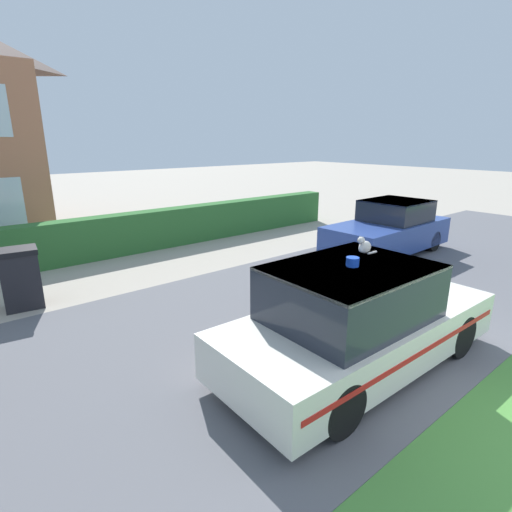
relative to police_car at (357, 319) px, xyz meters
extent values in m
cube|color=#5B5B60|center=(0.31, 1.68, -0.71)|extent=(28.00, 5.99, 0.01)
cube|color=#2D662D|center=(0.09, 7.62, -0.16)|extent=(14.71, 0.54, 1.11)
cylinder|color=black|center=(1.39, -0.79, -0.39)|extent=(0.63, 0.21, 0.63)
cylinder|color=black|center=(1.42, 0.74, -0.39)|extent=(0.63, 0.21, 0.63)
cylinder|color=black|center=(-1.23, -0.75, -0.39)|extent=(0.63, 0.21, 0.63)
cylinder|color=black|center=(-1.21, 0.79, -0.39)|extent=(0.63, 0.21, 0.63)
cube|color=silver|center=(0.09, 0.00, -0.22)|extent=(4.26, 1.81, 0.61)
cube|color=#232833|center=(-0.18, 0.00, 0.44)|extent=(2.11, 1.60, 0.71)
cube|color=silver|center=(-0.18, 0.00, 0.77)|extent=(2.11, 1.60, 0.04)
cube|color=red|center=(0.08, -0.87, -0.17)|extent=(4.02, 0.08, 0.07)
cube|color=red|center=(0.11, 0.87, -0.17)|extent=(4.02, 0.08, 0.07)
cylinder|color=blue|center=(-0.18, 0.00, 0.85)|extent=(0.17, 0.17, 0.12)
ellipsoid|color=silver|center=(0.09, 0.03, 0.99)|extent=(0.20, 0.15, 0.16)
ellipsoid|color=white|center=(0.02, 0.04, 0.98)|extent=(0.06, 0.08, 0.09)
sphere|color=silver|center=(0.01, 0.04, 1.09)|extent=(0.10, 0.10, 0.10)
cone|color=silver|center=(0.02, 0.06, 1.13)|extent=(0.04, 0.04, 0.04)
cone|color=silver|center=(0.01, 0.01, 1.13)|extent=(0.04, 0.04, 0.04)
cylinder|color=silver|center=(0.15, -0.05, 0.92)|extent=(0.16, 0.04, 0.03)
cylinder|color=black|center=(4.17, 3.71, -0.42)|extent=(0.57, 0.21, 0.57)
cylinder|color=black|center=(4.20, 2.25, -0.42)|extent=(0.57, 0.21, 0.57)
cylinder|color=black|center=(6.60, 3.77, -0.42)|extent=(0.57, 0.21, 0.57)
cylinder|color=black|center=(6.63, 2.31, -0.42)|extent=(0.57, 0.21, 0.57)
cube|color=#2D4793|center=(5.40, 3.01, -0.19)|extent=(3.96, 1.74, 0.72)
cube|color=#232833|center=(5.73, 3.02, 0.46)|extent=(1.69, 1.53, 0.57)
cube|color=#2D4793|center=(5.73, 3.02, 0.72)|extent=(1.69, 1.53, 0.04)
cube|color=black|center=(-3.12, 5.24, -0.19)|extent=(0.70, 0.62, 1.04)
cube|color=black|center=(-3.12, 5.24, 0.38)|extent=(0.74, 0.65, 0.10)
camera|label=1|loc=(-4.21, -2.94, 2.34)|focal=28.00mm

